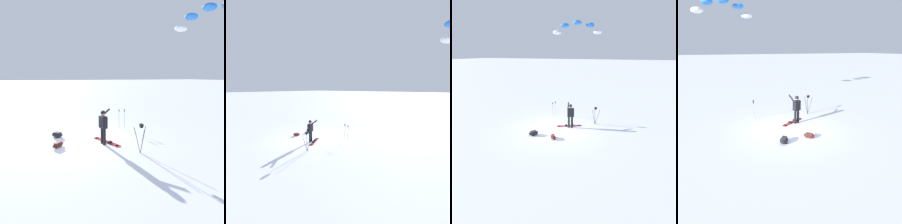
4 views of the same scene
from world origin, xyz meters
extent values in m
plane|color=white|center=(0.00, 0.00, 0.00)|extent=(300.00, 300.00, 0.00)
cylinder|color=black|center=(-0.58, 0.68, 0.40)|extent=(0.14, 0.14, 0.81)
cylinder|color=black|center=(-0.64, 0.89, 0.40)|extent=(0.14, 0.14, 0.81)
cube|color=black|center=(-0.61, 0.78, 1.09)|extent=(0.36, 0.46, 0.57)
sphere|color=tan|center=(-0.61, 0.78, 1.52)|extent=(0.22, 0.22, 0.22)
sphere|color=black|center=(-0.61, 0.78, 1.55)|extent=(0.23, 0.23, 0.23)
cylinder|color=black|center=(-0.79, 0.54, 1.49)|extent=(0.52, 0.23, 0.40)
cylinder|color=black|center=(-0.64, 0.98, 1.09)|extent=(0.09, 0.09, 0.57)
cube|color=#B23333|center=(-0.82, 0.62, 0.01)|extent=(0.95, 1.46, 0.02)
cylinder|color=#B23333|center=(-0.46, -0.05, 0.01)|extent=(0.26, 0.26, 0.02)
cylinder|color=#B23333|center=(-1.18, 1.28, 0.01)|extent=(0.26, 0.26, 0.02)
cube|color=black|center=(-0.72, 0.42, 0.06)|extent=(0.24, 0.22, 0.08)
cube|color=black|center=(-0.93, 0.81, 0.06)|extent=(0.24, 0.22, 0.08)
ellipsoid|color=white|center=(-9.61, 0.19, 6.98)|extent=(1.37, 1.16, 0.44)
ellipsoid|color=blue|center=(-9.39, -0.57, 7.63)|extent=(1.37, 1.16, 0.44)
ellipsoid|color=blue|center=(-9.04, -1.80, 7.88)|extent=(1.37, 1.16, 0.44)
ellipsoid|color=blue|center=(-8.69, -3.03, 7.63)|extent=(1.37, 1.16, 0.44)
ellipsoid|color=white|center=(-8.48, -3.79, 6.98)|extent=(1.37, 1.16, 0.44)
ellipsoid|color=black|center=(1.50, -0.88, 0.14)|extent=(0.71, 0.66, 0.28)
cube|color=#2C2C33|center=(1.50, -0.88, 0.24)|extent=(0.43, 0.39, 0.08)
cylinder|color=#262628|center=(-1.83, 2.36, 0.56)|extent=(0.05, 0.33, 1.13)
cylinder|color=#262628|center=(-1.98, 2.14, 0.56)|extent=(0.31, 0.17, 1.13)
cylinder|color=#262628|center=(-1.72, 2.12, 0.56)|extent=(0.28, 0.22, 1.13)
cube|color=black|center=(-1.84, 2.21, 1.16)|extent=(0.10, 0.10, 0.06)
cube|color=black|center=(-1.84, 2.21, 1.24)|extent=(0.12, 0.16, 0.10)
ellipsoid|color=#4C1E19|center=(1.48, 0.47, 0.11)|extent=(0.61, 0.58, 0.23)
cube|color=brown|center=(1.48, 0.47, 0.20)|extent=(0.37, 0.35, 0.08)
cylinder|color=gray|center=(-2.58, -1.29, 0.59)|extent=(0.06, 0.17, 1.18)
cylinder|color=black|center=(-2.58, -1.29, 1.12)|extent=(0.05, 0.05, 0.14)
cylinder|color=gray|center=(-2.23, -1.36, 0.59)|extent=(0.06, 0.17, 1.18)
cylinder|color=black|center=(-2.23, -1.36, 1.12)|extent=(0.05, 0.05, 0.14)
camera|label=1|loc=(1.35, 7.89, 3.20)|focal=26.02mm
camera|label=2|loc=(-9.41, 8.67, 4.04)|focal=25.74mm
camera|label=3|loc=(10.84, 5.15, 4.93)|focal=30.43mm
camera|label=4|loc=(9.33, -4.04, 4.24)|focal=31.72mm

